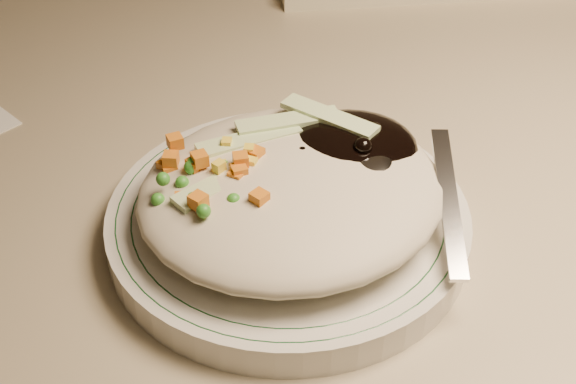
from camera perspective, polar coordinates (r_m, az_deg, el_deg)
name	(u,v)px	position (r m, az deg, el deg)	size (l,w,h in m)	color
desk	(274,271)	(0.78, -0.99, -5.67)	(1.40, 0.70, 0.74)	gray
plate	(288,223)	(0.52, 0.00, -2.25)	(0.23, 0.23, 0.02)	silver
plate_rim	(288,212)	(0.51, 0.00, -1.40)	(0.22, 0.22, 0.00)	#144723
meal	(295,184)	(0.50, 0.49, 0.59)	(0.21, 0.19, 0.05)	#BCB298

